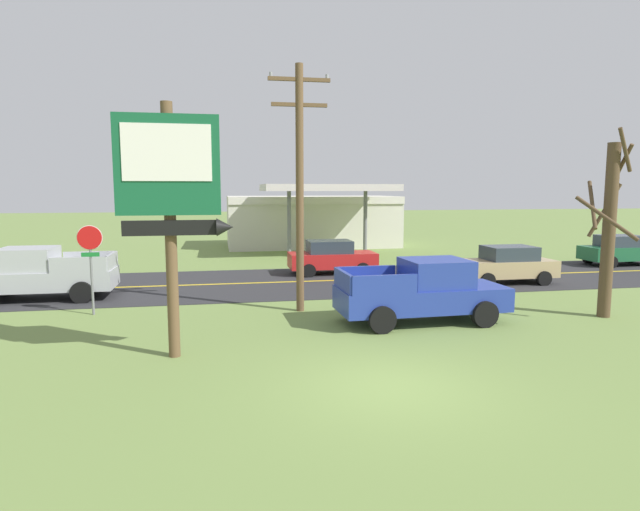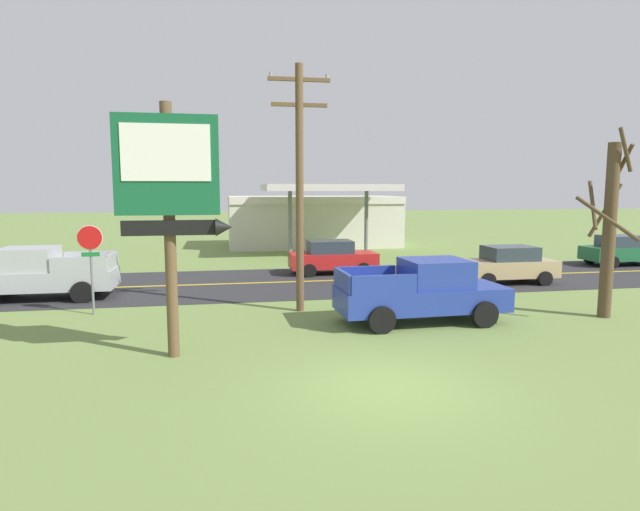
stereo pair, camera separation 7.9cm
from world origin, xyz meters
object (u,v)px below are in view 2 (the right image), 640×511
(stop_sign, at_px, (91,254))
(car_red_near_lane, at_px, (332,257))
(pickup_blue_parked_on_lawn, at_px, (423,292))
(car_green_far_lane, at_px, (622,250))
(motel_sign, at_px, (170,191))
(gas_station, at_px, (313,219))
(utility_pole, at_px, (300,181))
(bare_tree, at_px, (609,227))
(car_tan_mid_lane, at_px, (507,265))
(pickup_silver_on_road, at_px, (40,274))

(stop_sign, xyz_separation_m, car_red_near_lane, (9.48, 6.95, -1.20))
(pickup_blue_parked_on_lawn, relative_size, car_green_far_lane, 1.25)
(motel_sign, height_order, stop_sign, motel_sign)
(motel_sign, relative_size, stop_sign, 2.08)
(gas_station, distance_m, pickup_blue_parked_on_lawn, 22.69)
(utility_pole, height_order, gas_station, utility_pole)
(bare_tree, distance_m, car_tan_mid_lane, 6.64)
(pickup_blue_parked_on_lawn, bearing_deg, utility_pole, 147.55)
(pickup_silver_on_road, bearing_deg, car_green_far_lane, 8.14)
(gas_station, xyz_separation_m, pickup_silver_on_road, (-13.22, -16.79, -0.98))
(utility_pole, relative_size, gas_station, 0.68)
(pickup_silver_on_road, relative_size, car_green_far_lane, 1.24)
(car_tan_mid_lane, bearing_deg, motel_sign, -148.76)
(stop_sign, relative_size, pickup_blue_parked_on_lawn, 0.56)
(motel_sign, xyz_separation_m, gas_station, (7.69, 24.93, -2.12))
(motel_sign, height_order, bare_tree, motel_sign)
(motel_sign, xyz_separation_m, pickup_silver_on_road, (-5.53, 8.14, -3.10))
(motel_sign, relative_size, car_green_far_lane, 1.46)
(car_red_near_lane, distance_m, car_green_far_lane, 16.01)
(car_red_near_lane, relative_size, car_green_far_lane, 1.00)
(pickup_silver_on_road, distance_m, car_green_far_lane, 28.26)
(gas_station, bearing_deg, motel_sign, -107.15)
(bare_tree, height_order, car_red_near_lane, bare_tree)
(bare_tree, bearing_deg, car_green_far_lane, 48.29)
(pickup_blue_parked_on_lawn, relative_size, car_red_near_lane, 1.25)
(gas_station, bearing_deg, utility_pole, -100.96)
(bare_tree, xyz_separation_m, car_red_near_lane, (-6.84, 10.30, -2.09))
(stop_sign, bearing_deg, pickup_silver_on_road, 130.10)
(gas_station, bearing_deg, car_red_near_lane, -95.63)
(motel_sign, bearing_deg, stop_sign, 120.39)
(bare_tree, bearing_deg, car_tan_mid_lane, 88.68)
(car_red_near_lane, bearing_deg, pickup_blue_parked_on_lawn, -85.18)
(utility_pole, bearing_deg, motel_sign, -129.69)
(bare_tree, distance_m, car_green_far_lane, 13.95)
(car_red_near_lane, bearing_deg, bare_tree, -56.41)
(pickup_blue_parked_on_lawn, distance_m, car_green_far_lane, 18.11)
(motel_sign, height_order, gas_station, motel_sign)
(stop_sign, bearing_deg, pickup_blue_parked_on_lawn, -15.85)
(car_green_far_lane, bearing_deg, car_red_near_lane, 180.00)
(stop_sign, xyz_separation_m, gas_station, (10.74, 19.74, -0.08))
(gas_station, relative_size, car_tan_mid_lane, 2.86)
(utility_pole, xyz_separation_m, pickup_silver_on_road, (-9.27, 3.63, -3.41))
(pickup_blue_parked_on_lawn, height_order, pickup_silver_on_road, same)
(gas_station, xyz_separation_m, car_green_far_lane, (14.75, -12.79, -1.11))
(motel_sign, height_order, car_red_near_lane, motel_sign)
(stop_sign, xyz_separation_m, car_tan_mid_lane, (16.46, 2.95, -1.20))
(utility_pole, relative_size, car_red_near_lane, 1.94)
(car_green_far_lane, bearing_deg, gas_station, 139.08)
(pickup_silver_on_road, xyz_separation_m, car_green_far_lane, (27.97, 4.00, -0.13))
(pickup_silver_on_road, xyz_separation_m, car_tan_mid_lane, (18.94, 0.00, -0.13))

